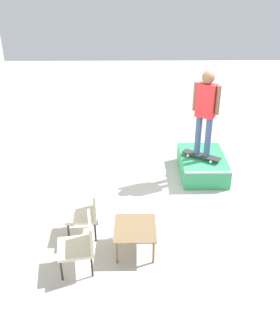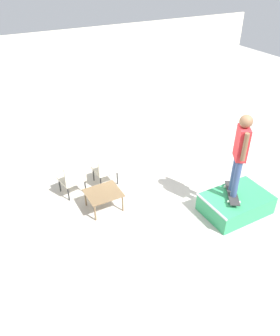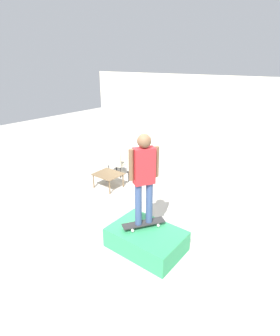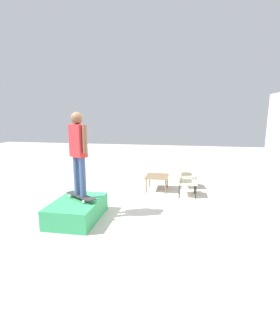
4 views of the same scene
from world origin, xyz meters
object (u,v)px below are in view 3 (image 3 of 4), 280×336
skate_ramp_box (146,239)px  person_skater (144,173)px  coffee_table (108,175)px  patio_chair_left (116,161)px  skateboard_on_ramp (144,223)px  patio_chair_right (137,167)px

skate_ramp_box → person_skater: (-0.10, 0.06, 1.37)m
coffee_table → patio_chair_left: size_ratio=0.85×
skateboard_on_ramp → coffee_table: size_ratio=1.10×
person_skater → skate_ramp_box: bearing=-86.9°
skateboard_on_ramp → person_skater: person_skater is taller
patio_chair_left → patio_chair_right: (0.83, -0.00, 0.00)m
skateboard_on_ramp → person_skater: size_ratio=0.46×
coffee_table → patio_chair_right: bearing=61.9°
skateboard_on_ramp → coffee_table: skateboard_on_ramp is taller
skateboard_on_ramp → person_skater: (0.00, 0.00, 1.07)m
coffee_table → skate_ramp_box: bearing=-30.8°
patio_chair_left → person_skater: bearing=132.0°
skateboard_on_ramp → patio_chair_left: size_ratio=0.93×
patio_chair_right → coffee_table: bearing=59.9°
skate_ramp_box → coffee_table: 2.90m
skate_ramp_box → patio_chair_right: size_ratio=1.64×
coffee_table → patio_chair_left: bearing=117.0°
skate_ramp_box → patio_chair_right: bearing=132.1°
skateboard_on_ramp → patio_chair_left: bearing=84.8°
skateboard_on_ramp → coffee_table: 2.77m
skate_ramp_box → coffee_table: (-2.48, 1.48, 0.17)m
skate_ramp_box → skateboard_on_ramp: size_ratio=1.77×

